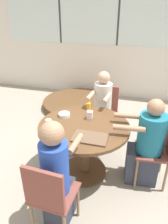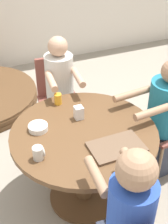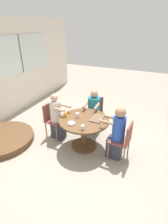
{
  "view_description": "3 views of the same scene",
  "coord_description": "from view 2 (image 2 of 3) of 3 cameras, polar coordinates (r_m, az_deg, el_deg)",
  "views": [
    {
      "loc": [
        0.6,
        -2.2,
        2.1
      ],
      "look_at": [
        0.0,
        0.0,
        0.91
      ],
      "focal_mm": 35.0,
      "sensor_mm": 36.0,
      "label": 1
    },
    {
      "loc": [
        -0.71,
        -1.69,
        2.2
      ],
      "look_at": [
        0.0,
        0.0,
        0.91
      ],
      "focal_mm": 50.0,
      "sensor_mm": 36.0,
      "label": 2
    },
    {
      "loc": [
        -3.07,
        -1.37,
        2.65
      ],
      "look_at": [
        0.0,
        0.0,
        0.91
      ],
      "focal_mm": 28.0,
      "sensor_mm": 36.0,
      "label": 3
    }
  ],
  "objects": [
    {
      "name": "juice_glass",
      "position": [
        2.63,
        -4.78,
        2.39
      ],
      "size": [
        0.06,
        0.06,
        0.09
      ],
      "color": "gold",
      "rests_on": "dining_table"
    },
    {
      "name": "bowl_white_shallow",
      "position": [
        2.37,
        -8.39,
        -2.81
      ],
      "size": [
        0.15,
        0.15,
        0.04
      ],
      "color": "white",
      "rests_on": "dining_table"
    },
    {
      "name": "chair_for_woman_green_shirt",
      "position": [
        3.2,
        -4.88,
        3.62
      ],
      "size": [
        0.44,
        0.44,
        0.89
      ],
      "rotation": [
        0.0,
        0.0,
        -3.24
      ],
      "color": "brown",
      "rests_on": "ground_plane"
    },
    {
      "name": "food_tray_dark",
      "position": [
        2.21,
        5.97,
        -6.37
      ],
      "size": [
        0.38,
        0.25,
        0.02
      ],
      "color": "brown",
      "rests_on": "dining_table"
    },
    {
      "name": "person_woman_green_shirt",
      "position": [
        3.06,
        -4.21,
        2.27
      ],
      "size": [
        0.33,
        0.52,
        1.18
      ],
      "rotation": [
        0.0,
        0.0,
        -3.24
      ],
      "color": "#333847",
      "rests_on": "ground_plane"
    },
    {
      "name": "coffee_mug",
      "position": [
        2.12,
        -8.32,
        -7.42
      ],
      "size": [
        0.08,
        0.07,
        0.1
      ],
      "color": "beige",
      "rests_on": "dining_table"
    },
    {
      "name": "milk_carton_small",
      "position": [
        2.45,
        -0.97,
        -0.12
      ],
      "size": [
        0.07,
        0.07,
        0.11
      ],
      "color": "silver",
      "rests_on": "dining_table"
    },
    {
      "name": "dining_table",
      "position": [
        2.47,
        -0.0,
        -7.01
      ],
      "size": [
        1.12,
        1.12,
        0.73
      ],
      "color": "brown",
      "rests_on": "ground_plane"
    },
    {
      "name": "ground_plane",
      "position": [
        2.86,
        -0.0,
        -15.13
      ],
      "size": [
        16.0,
        16.0,
        0.0
      ],
      "primitive_type": "plane",
      "color": "gray"
    },
    {
      "name": "person_man_blue_shirt",
      "position": [
        2.84,
        13.75,
        -2.49
      ],
      "size": [
        0.62,
        0.38,
        1.14
      ],
      "rotation": [
        0.0,
        0.0,
        -4.62
      ],
      "color": "#333847",
      "rests_on": "ground_plane"
    }
  ]
}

